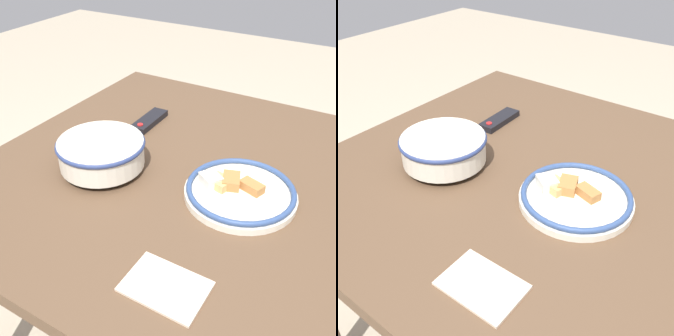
{
  "view_description": "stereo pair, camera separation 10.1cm",
  "coord_description": "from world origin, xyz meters",
  "views": [
    {
      "loc": [
        0.37,
        -0.8,
        1.37
      ],
      "look_at": [
        -0.05,
        -0.08,
        0.8
      ],
      "focal_mm": 42.0,
      "sensor_mm": 36.0,
      "label": 1
    },
    {
      "loc": [
        0.45,
        -0.74,
        1.37
      ],
      "look_at": [
        -0.05,
        -0.08,
        0.8
      ],
      "focal_mm": 42.0,
      "sensor_mm": 36.0,
      "label": 2
    }
  ],
  "objects": [
    {
      "name": "dining_table",
      "position": [
        0.0,
        0.0,
        0.68
      ],
      "size": [
        1.16,
        1.1,
        0.76
      ],
      "color": "brown",
      "rests_on": "ground_plane"
    },
    {
      "name": "tv_remote",
      "position": [
        -0.27,
        0.17,
        0.77
      ],
      "size": [
        0.06,
        0.16,
        0.02
      ],
      "rotation": [
        0.0,
        0.0,
        3.17
      ],
      "color": "black",
      "rests_on": "dining_table"
    },
    {
      "name": "food_plate",
      "position": [
        0.13,
        -0.04,
        0.78
      ],
      "size": [
        0.28,
        0.28,
        0.05
      ],
      "color": "silver",
      "rests_on": "dining_table"
    },
    {
      "name": "folded_napkin",
      "position": [
        0.12,
        -0.38,
        0.76
      ],
      "size": [
        0.16,
        0.11,
        0.01
      ],
      "color": "beige",
      "rests_on": "dining_table"
    },
    {
      "name": "noodle_bowl",
      "position": [
        -0.24,
        -0.12,
        0.81
      ],
      "size": [
        0.24,
        0.24,
        0.09
      ],
      "color": "silver",
      "rests_on": "dining_table"
    }
  ]
}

